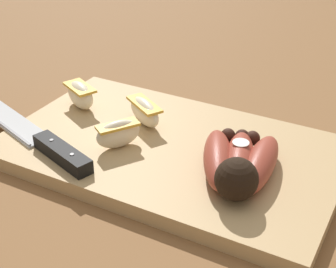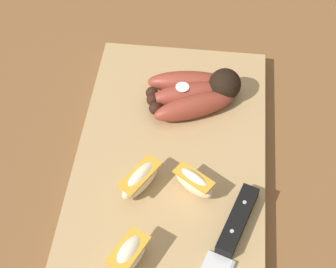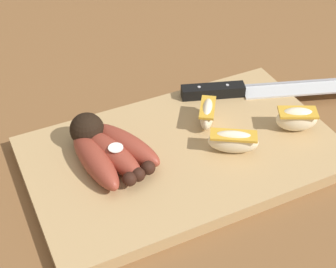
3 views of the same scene
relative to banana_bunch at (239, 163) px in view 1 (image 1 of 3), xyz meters
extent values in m
plane|color=brown|center=(-0.10, 0.01, -0.04)|extent=(6.00, 6.00, 0.00)
cube|color=tan|center=(-0.10, 0.03, -0.03)|extent=(0.43, 0.26, 0.02)
sphere|color=black|center=(0.01, -0.04, 0.01)|extent=(0.05, 0.05, 0.05)
ellipsoid|color=brown|center=(0.02, 0.02, 0.00)|extent=(0.05, 0.12, 0.03)
sphere|color=black|center=(-0.01, 0.06, 0.00)|extent=(0.02, 0.02, 0.02)
ellipsoid|color=brown|center=(0.00, 0.01, 0.00)|extent=(0.07, 0.13, 0.03)
sphere|color=black|center=(-0.02, 0.06, 0.00)|extent=(0.02, 0.02, 0.02)
ellipsoid|color=brown|center=(-0.03, 0.00, 0.00)|extent=(0.08, 0.12, 0.03)
sphere|color=black|center=(-0.04, 0.06, 0.00)|extent=(0.02, 0.02, 0.02)
cylinder|color=white|center=(-0.01, 0.02, 0.02)|extent=(0.02, 0.02, 0.00)
cube|color=silver|center=(-0.33, -0.02, -0.02)|extent=(0.18, 0.09, 0.00)
cube|color=black|center=(-0.20, -0.07, -0.01)|extent=(0.10, 0.05, 0.02)
cylinder|color=#B2B2B7|center=(-0.18, -0.08, 0.00)|extent=(0.01, 0.01, 0.00)
cylinder|color=#B2B2B7|center=(-0.22, -0.06, 0.00)|extent=(0.01, 0.01, 0.00)
ellipsoid|color=#F4E5C1|center=(-0.16, -0.01, 0.00)|extent=(0.05, 0.06, 0.04)
cube|color=gold|center=(-0.16, -0.01, 0.01)|extent=(0.05, 0.06, 0.00)
ellipsoid|color=#F4E5C1|center=(-0.16, 0.06, 0.00)|extent=(0.07, 0.06, 0.04)
cube|color=gold|center=(-0.16, 0.06, 0.01)|extent=(0.07, 0.05, 0.00)
ellipsoid|color=#F4E5C1|center=(-0.27, 0.06, 0.00)|extent=(0.07, 0.05, 0.04)
cube|color=gold|center=(-0.27, 0.06, 0.01)|extent=(0.06, 0.05, 0.00)
camera|label=1|loc=(0.16, -0.46, 0.32)|focal=54.13mm
camera|label=2|loc=(-0.55, -0.02, 0.59)|focal=59.05mm
camera|label=3|loc=(0.15, 0.50, 0.46)|focal=54.63mm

